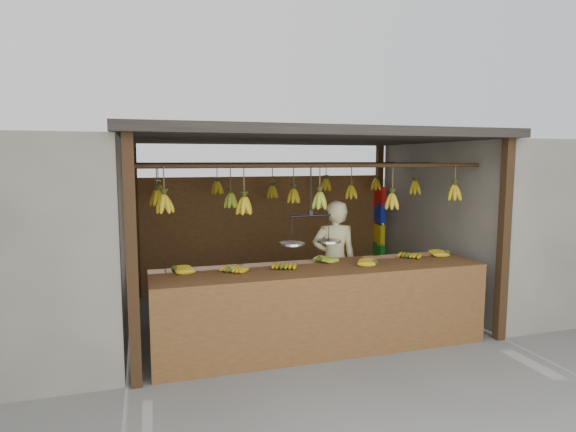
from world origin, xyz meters
name	(u,v)px	position (x,y,z in m)	size (l,w,h in m)	color
ground	(295,315)	(0.00, 0.00, 0.00)	(80.00, 80.00, 0.00)	#5B5B57
stall	(287,166)	(0.00, 0.33, 1.97)	(4.30, 3.30, 2.40)	black
neighbor_right	(520,220)	(3.60, 0.00, 1.15)	(3.00, 3.00, 2.30)	slate
counter	(325,287)	(-0.05, -1.23, 0.71)	(3.65, 0.83, 0.96)	brown
hanging_bananas	(294,194)	(-0.01, 0.00, 1.62)	(3.62, 2.23, 0.39)	#B89513
balance_scale	(311,238)	(-0.14, -1.00, 1.21)	(0.70, 0.30, 0.86)	black
vendor	(334,261)	(0.43, -0.33, 0.78)	(0.57, 0.37, 1.55)	beige
bag_bundles	(379,224)	(1.94, 1.35, 0.98)	(0.08, 0.26, 1.29)	red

